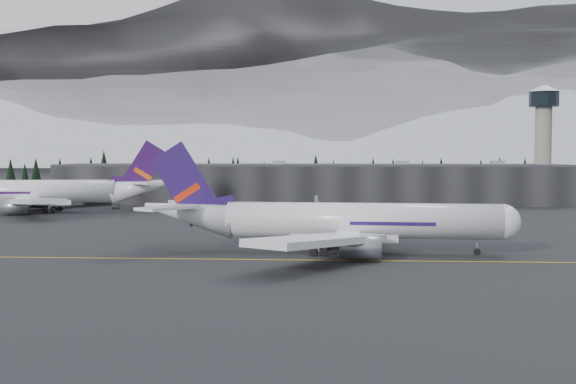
# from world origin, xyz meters

# --- Properties ---
(ground) EXTENTS (1400.00, 1400.00, 0.00)m
(ground) POSITION_xyz_m (0.00, 0.00, 0.00)
(ground) COLOR black
(ground) RESTS_ON ground
(taxiline) EXTENTS (400.00, 0.40, 0.02)m
(taxiline) POSITION_xyz_m (0.00, -2.00, 0.01)
(taxiline) COLOR gold
(taxiline) RESTS_ON ground
(terminal) EXTENTS (160.00, 30.00, 12.60)m
(terminal) POSITION_xyz_m (0.00, 125.00, 6.30)
(terminal) COLOR black
(terminal) RESTS_ON ground
(control_tower) EXTENTS (10.00, 10.00, 37.70)m
(control_tower) POSITION_xyz_m (75.00, 128.00, 23.41)
(control_tower) COLOR gray
(control_tower) RESTS_ON ground
(treeline) EXTENTS (360.00, 20.00, 15.00)m
(treeline) POSITION_xyz_m (0.00, 162.00, 7.50)
(treeline) COLOR black
(treeline) RESTS_ON ground
(mountain_ridge) EXTENTS (4400.00, 900.00, 420.00)m
(mountain_ridge) POSITION_xyz_m (0.00, 1000.00, 0.00)
(mountain_ridge) COLOR white
(mountain_ridge) RESTS_ON ground
(jet_main) EXTENTS (60.86, 56.07, 17.89)m
(jet_main) POSITION_xyz_m (7.44, 6.80, 5.04)
(jet_main) COLOR silver
(jet_main) RESTS_ON ground
(jet_parked) EXTENTS (66.52, 60.98, 19.65)m
(jet_parked) POSITION_xyz_m (-69.57, 82.19, 5.54)
(jet_parked) COLOR silver
(jet_parked) RESTS_ON ground
(gse_vehicle_a) EXTENTS (4.36, 5.67, 1.43)m
(gse_vehicle_a) POSITION_xyz_m (-54.50, 94.57, 0.72)
(gse_vehicle_a) COLOR silver
(gse_vehicle_a) RESTS_ON ground
(gse_vehicle_b) EXTENTS (4.27, 2.74, 1.35)m
(gse_vehicle_b) POSITION_xyz_m (3.27, 97.70, 0.68)
(gse_vehicle_b) COLOR silver
(gse_vehicle_b) RESTS_ON ground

